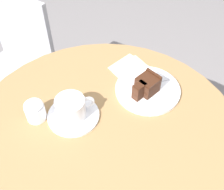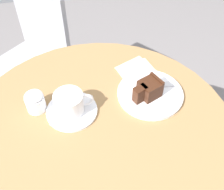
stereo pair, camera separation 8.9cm
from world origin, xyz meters
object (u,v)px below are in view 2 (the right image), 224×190
Objects in this scene: fork at (158,85)px; napkin at (138,72)px; cafe_chair at (33,55)px; coffee_cup at (70,103)px; cake_plate at (150,94)px; teaspoon at (62,124)px; saucer at (72,111)px; cake_slice at (148,89)px; sugar_pot at (35,102)px.

fork reaches higher than napkin.
napkin is 0.20× the size of cafe_chair.
cake_plate is at bearing 1.26° from coffee_cup.
coffee_cup is 0.70m from cafe_chair.
saucer is at bearing -112.34° from teaspoon.
cake_slice is (0.25, -0.00, -0.00)m from coffee_cup.
saucer is 0.04m from coffee_cup.
coffee_cup reaches higher than cake_plate.
cafe_chair is (-0.13, 0.62, -0.25)m from saucer.
coffee_cup reaches higher than teaspoon.
cake_slice is 0.12× the size of cafe_chair.
cake_slice reaches higher than cake_plate.
coffee_cup is 0.29m from napkin.
sugar_pot is at bearing -36.79° from teaspoon.
cake_plate is 0.37m from sugar_pot.
napkin is at bearing 86.81° from cake_slice.
sugar_pot is at bearing 173.12° from cake_slice.
sugar_pot is at bearing -34.52° from cafe_chair.
coffee_cup is at bearing -109.88° from teaspoon.
cafe_chair is (-0.10, 0.67, -0.26)m from teaspoon.
fork is 0.82× the size of napkin.
coffee_cup is at bearing -21.17° from sugar_pot.
cake_plate is 3.15× the size of sugar_pot.
teaspoon is 1.00× the size of cake_slice.
teaspoon is at bearing -171.06° from cake_slice.
cafe_chair reaches higher than sugar_pot.
fork is (0.04, 0.02, 0.01)m from cake_plate.
fork is at bearing -152.19° from teaspoon.
sugar_pot reaches higher than saucer.
coffee_cup is 1.76× the size of sugar_pot.
coffee_cup is 0.31m from fork.
coffee_cup is 0.27m from cake_plate.
cafe_chair is at bearing -67.01° from teaspoon.
saucer is 1.32× the size of coffee_cup.
cafe_chair reaches higher than saucer.
teaspoon is 0.47× the size of cake_plate.
teaspoon is 0.12× the size of cafe_chair.
fork is (0.05, 0.03, -0.03)m from cake_slice.
teaspoon is 0.73m from cafe_chair.
saucer is at bearing -166.28° from fork.
cafe_chair reaches higher than napkin.
fork is (0.30, 0.03, -0.03)m from coffee_cup.
napkin is at bearing 93.20° from cake_plate.
saucer is 0.29m from napkin.
saucer is at bearing -20.94° from sugar_pot.
teaspoon is 0.61× the size of napkin.
coffee_cup is 1.20× the size of teaspoon.
fork is at bearing -64.07° from napkin.
napkin is (0.26, 0.12, -0.00)m from saucer.
cake_slice is 0.36m from sugar_pot.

